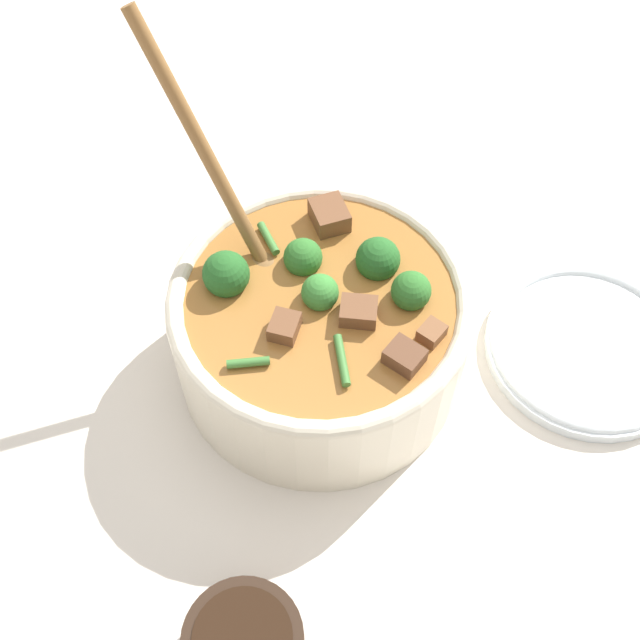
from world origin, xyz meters
name	(u,v)px	position (x,y,z in m)	size (l,w,h in m)	color
ground_plane	(320,362)	(0.00, 0.00, 0.00)	(4.00, 4.00, 0.00)	silver
stew_bowl	(320,324)	(0.00, 0.00, 0.06)	(0.31, 0.26, 0.30)	beige
empty_plate	(588,347)	(0.21, 0.14, 0.01)	(0.19, 0.19, 0.02)	white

